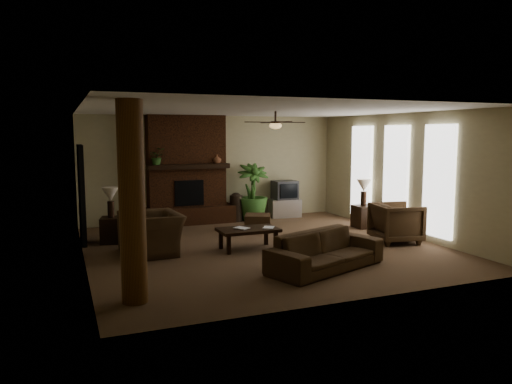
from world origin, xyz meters
name	(u,v)px	position (x,y,z in m)	size (l,w,h in m)	color
room_shell	(263,180)	(0.00, 0.00, 1.40)	(7.00, 7.00, 7.00)	brown
fireplace	(187,179)	(-0.80, 3.22, 1.16)	(2.40, 0.70, 2.80)	#492513
windows	(396,176)	(3.45, 0.20, 1.35)	(0.08, 3.65, 2.35)	white
log_column	(132,203)	(-2.95, -2.40, 1.40)	(0.36, 0.36, 2.80)	brown
doorway	(82,194)	(-3.44, 1.80, 1.05)	(0.10, 1.00, 2.10)	black
ceiling_fan	(275,124)	(0.40, 0.30, 2.53)	(1.35, 1.35, 0.37)	black
sofa	(326,245)	(0.36, -1.94, 0.43)	(2.21, 0.65, 0.87)	#402D1B
armchair_left	(151,226)	(-2.24, 0.30, 0.54)	(1.23, 0.80, 1.08)	#402D1B
armchair_right	(396,221)	(2.82, -0.68, 0.47)	(0.91, 0.85, 0.94)	#402D1B
coffee_table	(248,231)	(-0.37, -0.09, 0.37)	(1.20, 0.70, 0.43)	black
ottoman	(258,223)	(0.51, 1.56, 0.20)	(0.60, 0.60, 0.40)	#402D1B
tv_stand	(285,208)	(1.97, 3.14, 0.25)	(0.85, 0.50, 0.50)	silver
tv	(285,190)	(1.97, 3.14, 0.76)	(0.65, 0.53, 0.52)	#38383B
floor_vase	(236,205)	(0.47, 2.99, 0.43)	(0.34, 0.34, 0.77)	black
floor_plant	(252,204)	(0.93, 2.98, 0.43)	(0.86, 1.53, 0.86)	#366227
side_table_left	(113,230)	(-2.84, 1.57, 0.28)	(0.50, 0.50, 0.55)	black
lamp_left	(111,196)	(-2.87, 1.58, 1.00)	(0.43, 0.43, 0.65)	black
side_table_right	(364,217)	(3.15, 0.98, 0.28)	(0.50, 0.50, 0.55)	black
lamp_right	(364,187)	(3.15, 1.04, 1.00)	(0.44, 0.44, 0.65)	black
mantel_plant	(157,158)	(-1.61, 2.95, 1.72)	(0.38, 0.42, 0.33)	#366227
mantel_vase	(217,159)	(-0.05, 2.99, 1.67)	(0.22, 0.23, 0.22)	#945A3B
book_a	(238,223)	(-0.60, -0.14, 0.57)	(0.22, 0.03, 0.29)	#999999
book_b	(263,221)	(-0.07, -0.16, 0.58)	(0.21, 0.02, 0.29)	#999999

